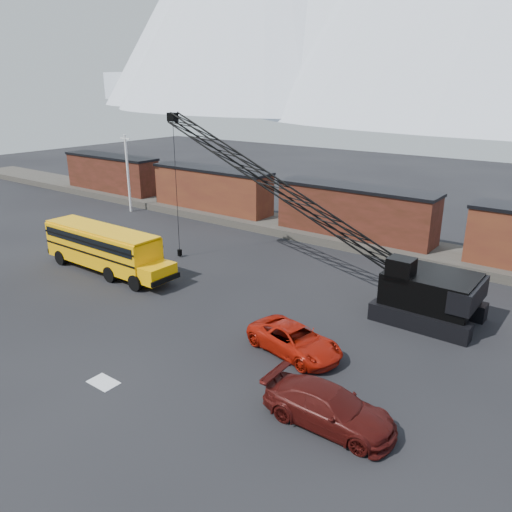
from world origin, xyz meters
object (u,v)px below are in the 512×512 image
at_px(school_bus, 105,248).
at_px(maroon_suv, 329,407).
at_px(red_pickup, 295,340).
at_px(crawler_crane, 292,197).

height_order(school_bus, maroon_suv, school_bus).
xyz_separation_m(red_pickup, crawler_crane, (-5.25, 7.63, 5.23)).
height_order(red_pickup, maroon_suv, maroon_suv).
distance_m(school_bus, red_pickup, 17.20).
bearing_deg(red_pickup, maroon_suv, -122.22).
relative_size(school_bus, crawler_crane, 0.52).
bearing_deg(maroon_suv, red_pickup, 44.81).
bearing_deg(red_pickup, school_bus, 95.82).
distance_m(maroon_suv, crawler_crane, 15.71).
relative_size(maroon_suv, crawler_crane, 0.24).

